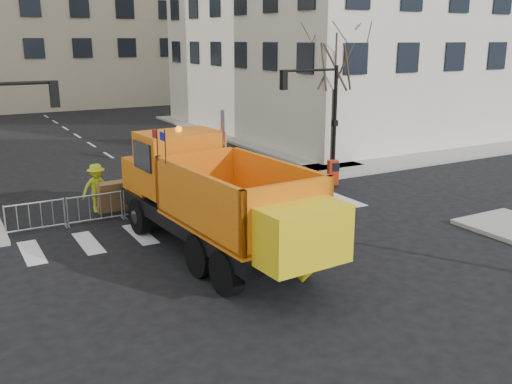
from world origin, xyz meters
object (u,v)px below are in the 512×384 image
cop_a (135,196)px  cop_c (171,192)px  plow_truck (215,196)px  worker (97,188)px  cop_b (154,195)px  newspaper_box (333,172)px

cop_a → cop_c: (1.43, 0.00, -0.00)m
plow_truck → worker: (-2.15, 6.03, -0.84)m
plow_truck → cop_c: size_ratio=5.92×
plow_truck → cop_c: 4.69m
plow_truck → cop_a: plow_truck is taller
cop_a → cop_c: 1.43m
plow_truck → cop_c: (0.31, 4.58, -0.97)m
cop_b → newspaper_box: bearing=174.5°
cop_a → cop_b: 0.73m
cop_a → worker: size_ratio=1.02×
cop_c → worker: worker is taller
cop_a → worker: 1.77m
cop_b → cop_c: 0.71m
cop_c → newspaper_box: size_ratio=1.75×
cop_b → cop_a: bearing=-8.6°
cop_c → worker: bearing=-71.9°
worker → newspaper_box: (10.53, -0.96, -0.39)m
plow_truck → newspaper_box: bearing=-62.5°
cop_a → newspaper_box: bearing=165.9°
worker → newspaper_box: 10.58m
cop_c → worker: size_ratio=1.02×
cop_b → newspaper_box: 8.80m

